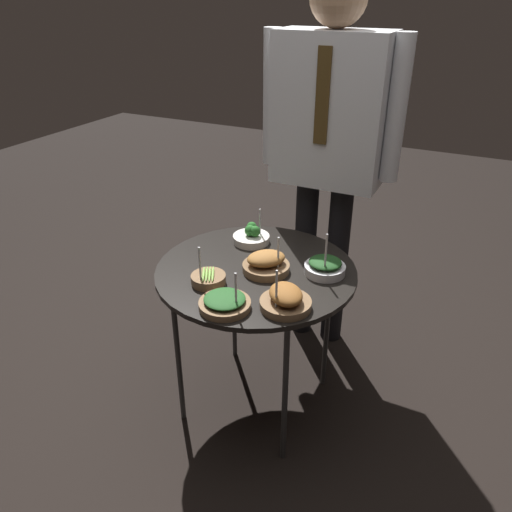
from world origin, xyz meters
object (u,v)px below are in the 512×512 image
at_px(bowl_roast_back_left, 286,299).
at_px(bowl_broccoli_front_center, 252,236).
at_px(serving_cart, 256,278).
at_px(bowl_asparagus_front_left, 208,279).
at_px(bowl_spinach_back_right, 225,302).
at_px(bowl_spinach_center, 325,267).
at_px(waiter_figure, 329,129).
at_px(bowl_roast_mid_right, 266,264).

distance_m(bowl_roast_back_left, bowl_broccoli_front_center, 0.47).
relative_size(serving_cart, bowl_roast_back_left, 4.28).
height_order(bowl_asparagus_front_left, bowl_spinach_back_right, bowl_asparagus_front_left).
relative_size(serving_cart, bowl_asparagus_front_left, 4.83).
bearing_deg(bowl_roast_back_left, bowl_spinach_center, 81.40).
height_order(bowl_asparagus_front_left, waiter_figure, waiter_figure).
distance_m(bowl_spinach_back_right, bowl_broccoli_front_center, 0.46).
relative_size(bowl_spinach_center, waiter_figure, 0.11).
xyz_separation_m(bowl_asparagus_front_left, bowl_spinach_center, (0.33, 0.24, 0.01)).
relative_size(bowl_roast_back_left, waiter_figure, 0.11).
relative_size(serving_cart, waiter_figure, 0.45).
height_order(bowl_asparagus_front_left, bowl_spinach_center, bowl_spinach_center).
bearing_deg(bowl_spinach_center, bowl_roast_mid_right, -157.27).
bearing_deg(bowl_roast_back_left, bowl_spinach_back_right, -153.15).
relative_size(bowl_spinach_back_right, waiter_figure, 0.10).
bearing_deg(serving_cart, bowl_spinach_center, 18.34).
distance_m(bowl_spinach_center, bowl_broccoli_front_center, 0.35).
bearing_deg(bowl_spinach_center, bowl_asparagus_front_left, -144.28).
xyz_separation_m(serving_cart, bowl_spinach_back_right, (0.02, -0.26, 0.06)).
bearing_deg(bowl_spinach_center, waiter_figure, 109.94).
height_order(bowl_roast_back_left, bowl_spinach_center, bowl_spinach_center).
bearing_deg(bowl_broccoli_front_center, bowl_roast_mid_right, -51.24).
distance_m(serving_cart, waiter_figure, 0.69).
xyz_separation_m(bowl_roast_back_left, bowl_spinach_center, (0.04, 0.25, -0.01)).
xyz_separation_m(serving_cart, bowl_spinach_center, (0.23, 0.08, 0.06)).
height_order(bowl_spinach_center, bowl_broccoli_front_center, bowl_spinach_center).
xyz_separation_m(bowl_roast_mid_right, bowl_spinach_back_right, (-0.02, -0.26, -0.01)).
xyz_separation_m(bowl_asparagus_front_left, waiter_figure, (0.16, 0.70, 0.36)).
distance_m(bowl_roast_mid_right, bowl_spinach_back_right, 0.26).
height_order(bowl_roast_mid_right, bowl_spinach_center, bowl_spinach_center).
bearing_deg(bowl_spinach_back_right, serving_cart, 94.92).
relative_size(serving_cart, bowl_spinach_center, 4.20).
height_order(bowl_roast_back_left, bowl_spinach_back_right, bowl_roast_back_left).
bearing_deg(bowl_asparagus_front_left, bowl_broccoli_front_center, 91.50).
bearing_deg(bowl_spinach_center, bowl_broccoli_front_center, 162.81).
bearing_deg(bowl_broccoli_front_center, bowl_spinach_center, -17.19).
bearing_deg(serving_cart, bowl_spinach_back_right, -85.08).
height_order(bowl_broccoli_front_center, waiter_figure, waiter_figure).
xyz_separation_m(serving_cart, bowl_broccoli_front_center, (-0.11, 0.18, 0.06)).
height_order(bowl_roast_back_left, waiter_figure, waiter_figure).
height_order(bowl_spinach_back_right, waiter_figure, waiter_figure).
bearing_deg(bowl_broccoli_front_center, bowl_spinach_back_right, -73.57).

